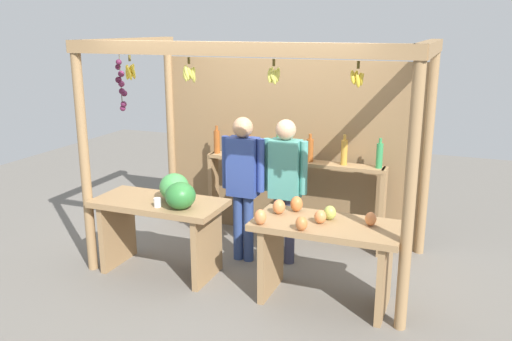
% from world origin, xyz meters
% --- Properties ---
extents(ground_plane, '(12.00, 12.00, 0.00)m').
position_xyz_m(ground_plane, '(0.00, 0.00, 0.00)').
color(ground_plane, slate).
rests_on(ground_plane, ground).
extents(market_stall, '(3.30, 1.82, 2.36)m').
position_xyz_m(market_stall, '(-0.01, 0.41, 1.36)').
color(market_stall, '#99754C').
rests_on(market_stall, ground).
extents(fruit_counter_left, '(1.34, 0.67, 1.06)m').
position_xyz_m(fruit_counter_left, '(-0.80, -0.65, 0.67)').
color(fruit_counter_left, '#99754C').
rests_on(fruit_counter_left, ground).
extents(fruit_counter_right, '(1.34, 0.66, 0.93)m').
position_xyz_m(fruit_counter_right, '(0.85, -0.64, 0.59)').
color(fruit_counter_right, '#99754C').
rests_on(fruit_counter_right, ground).
extents(bottle_shelf_unit, '(2.12, 0.22, 1.34)m').
position_xyz_m(bottle_shelf_unit, '(0.14, 0.64, 0.81)').
color(bottle_shelf_unit, '#99754C').
rests_on(bottle_shelf_unit, ground).
extents(vendor_man, '(0.48, 0.21, 1.59)m').
position_xyz_m(vendor_man, '(-0.19, -0.05, 0.95)').
color(vendor_man, navy).
rests_on(vendor_man, ground).
extents(vendor_woman, '(0.48, 0.21, 1.57)m').
position_xyz_m(vendor_woman, '(0.24, 0.05, 0.94)').
color(vendor_woman, '#34354E').
rests_on(vendor_woman, ground).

